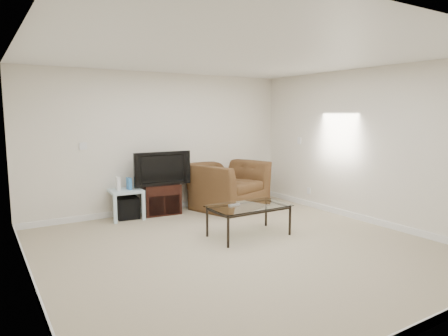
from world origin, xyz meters
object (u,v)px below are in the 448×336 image
coffee_table (249,221)px  television (161,168)px  tv_stand (161,199)px  recliner (227,177)px  side_table (126,204)px  subwoofer (127,208)px

coffee_table → television: bearing=106.8°
coffee_table → tv_stand: bearing=106.5°
television → coffee_table: television is taller
recliner → coffee_table: (-0.69, -1.67, -0.35)m
television → side_table: bearing=179.9°
tv_stand → subwoofer: bearing=-175.1°
side_table → subwoofer: size_ratio=1.46×
television → side_table: size_ratio=1.81×
side_table → recliner: recliner is taller
tv_stand → side_table: size_ratio=1.22×
side_table → recliner: 1.93m
side_table → coffee_table: 2.25m
subwoofer → television: bearing=-4.3°
television → side_table: television is taller
tv_stand → side_table: 0.64m
television → coffee_table: size_ratio=0.83×
side_table → subwoofer: (0.03, 0.02, -0.07)m
side_table → subwoofer: 0.08m
tv_stand → television: 0.56m
subwoofer → recliner: size_ratio=0.27×
side_table → subwoofer: bearing=30.3°
coffee_table → recliner: bearing=67.6°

